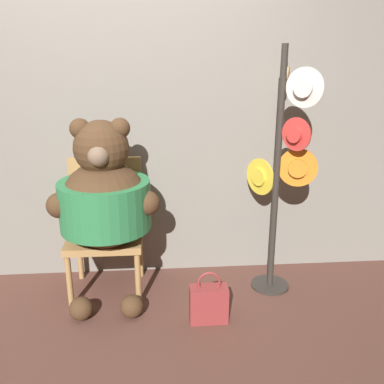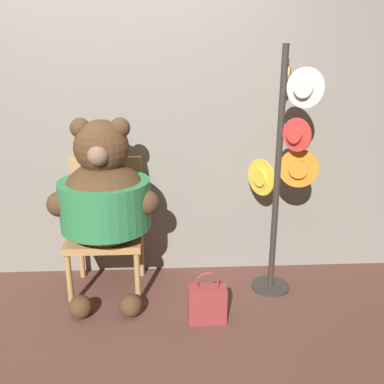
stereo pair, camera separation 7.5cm
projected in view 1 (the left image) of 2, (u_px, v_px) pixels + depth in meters
ground_plane at (111, 320)px, 2.82m from camera, size 14.00×14.00×0.00m
wall_back at (110, 100)px, 3.08m from camera, size 8.00×0.10×2.71m
chair at (106, 222)px, 3.09m from camera, size 0.52×0.47×0.96m
teddy_bear at (105, 199)px, 2.86m from camera, size 0.74×0.66×1.29m
hat_display_rack at (283, 166)px, 2.93m from camera, size 0.42×0.45×1.74m
handbag_on_ground at (209, 303)px, 2.78m from camera, size 0.25×0.12×0.36m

